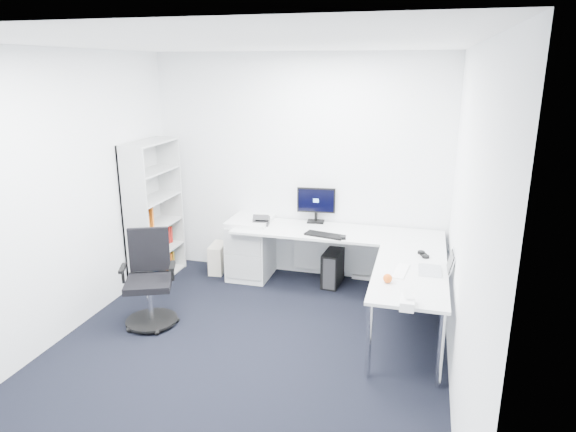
% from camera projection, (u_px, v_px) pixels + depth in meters
% --- Properties ---
extents(ground, '(4.20, 4.20, 0.00)m').
position_uv_depth(ground, '(242.00, 357.00, 4.64)').
color(ground, black).
extents(ceiling, '(4.20, 4.20, 0.00)m').
position_uv_depth(ceiling, '(233.00, 43.00, 3.88)').
color(ceiling, white).
extents(wall_back, '(3.60, 0.02, 2.70)m').
position_uv_depth(wall_back, '(299.00, 168.00, 6.21)').
color(wall_back, white).
rests_on(wall_back, ground).
extents(wall_front, '(3.60, 0.02, 2.70)m').
position_uv_depth(wall_front, '(75.00, 339.00, 2.32)').
color(wall_front, white).
rests_on(wall_front, ground).
extents(wall_left, '(0.02, 4.20, 2.70)m').
position_uv_depth(wall_left, '(54.00, 200.00, 4.71)').
color(wall_left, white).
rests_on(wall_left, ground).
extents(wall_right, '(0.02, 4.20, 2.70)m').
position_uv_depth(wall_right, '(465.00, 232.00, 3.81)').
color(wall_right, white).
rests_on(wall_right, ground).
extents(l_desk, '(2.41, 1.35, 0.70)m').
position_uv_depth(l_desk, '(331.00, 270.00, 5.70)').
color(l_desk, silver).
rests_on(l_desk, ground).
extents(drawer_pedestal, '(0.49, 0.61, 0.75)m').
position_uv_depth(drawer_pedestal, '(251.00, 247.00, 6.36)').
color(drawer_pedestal, silver).
rests_on(drawer_pedestal, ground).
extents(bookshelf, '(0.33, 0.85, 1.70)m').
position_uv_depth(bookshelf, '(154.00, 212.00, 6.15)').
color(bookshelf, '#B7B9B9').
rests_on(bookshelf, ground).
extents(task_chair, '(0.71, 0.71, 0.96)m').
position_uv_depth(task_chair, '(148.00, 280.00, 5.11)').
color(task_chair, black).
rests_on(task_chair, ground).
extents(black_pc_tower, '(0.22, 0.44, 0.42)m').
position_uv_depth(black_pc_tower, '(333.00, 268.00, 6.15)').
color(black_pc_tower, black).
rests_on(black_pc_tower, ground).
extents(beige_pc_tower, '(0.21, 0.40, 0.36)m').
position_uv_depth(beige_pc_tower, '(218.00, 258.00, 6.55)').
color(beige_pc_tower, beige).
rests_on(beige_pc_tower, ground).
extents(power_strip, '(0.37, 0.08, 0.04)m').
position_uv_depth(power_strip, '(367.00, 278.00, 6.33)').
color(power_strip, white).
rests_on(power_strip, ground).
extents(monitor, '(0.47, 0.19, 0.44)m').
position_uv_depth(monitor, '(316.00, 205.00, 6.19)').
color(monitor, black).
rests_on(monitor, l_desk).
extents(black_keyboard, '(0.47, 0.25, 0.02)m').
position_uv_depth(black_keyboard, '(325.00, 235.00, 5.75)').
color(black_keyboard, black).
rests_on(black_keyboard, l_desk).
extents(mouse, '(0.08, 0.11, 0.03)m').
position_uv_depth(mouse, '(343.00, 237.00, 5.66)').
color(mouse, black).
rests_on(mouse, l_desk).
extents(desk_phone, '(0.21, 0.21, 0.13)m').
position_uv_depth(desk_phone, '(261.00, 219.00, 6.16)').
color(desk_phone, '#29292C').
rests_on(desk_phone, l_desk).
extents(laptop, '(0.31, 0.30, 0.21)m').
position_uv_depth(laptop, '(431.00, 261.00, 4.73)').
color(laptop, silver).
rests_on(laptop, l_desk).
extents(white_keyboard, '(0.15, 0.38, 0.01)m').
position_uv_depth(white_keyboard, '(401.00, 271.00, 4.75)').
color(white_keyboard, white).
rests_on(white_keyboard, l_desk).
extents(headphones, '(0.17, 0.20, 0.05)m').
position_uv_depth(headphones, '(423.00, 254.00, 5.15)').
color(headphones, black).
rests_on(headphones, l_desk).
extents(orange_fruit, '(0.08, 0.08, 0.08)m').
position_uv_depth(orange_fruit, '(388.00, 278.00, 4.50)').
color(orange_fruit, '#E45B14').
rests_on(orange_fruit, l_desk).
extents(tissue_box, '(0.11, 0.22, 0.07)m').
position_uv_depth(tissue_box, '(407.00, 303.00, 4.05)').
color(tissue_box, white).
rests_on(tissue_box, l_desk).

